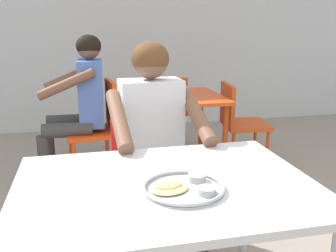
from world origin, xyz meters
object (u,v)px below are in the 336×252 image
Objects in this scene: table_foreground at (165,201)px; chair_red_right at (238,119)px; chair_foreground at (147,166)px; chair_red_far at (165,108)px; diner_foreground at (155,137)px; chair_red_left at (100,124)px; patron_background at (80,96)px; table_background_red at (172,105)px; thali_tray at (184,187)px.

table_foreground is 2.21m from chair_red_right.
chair_foreground is 1.70m from chair_red_far.
diner_foreground reaches higher than table_foreground.
chair_red_left is 0.28m from patron_background.
chair_foreground is 1.14m from table_background_red.
chair_red_left is (-0.21, 1.95, -0.26)m from thali_tray.
chair_foreground is at bearing 92.04° from diner_foreground.
chair_foreground is at bearing -106.19° from chair_red_far.
chair_red_left is at bearing -18.26° from patron_background.
table_background_red is at bearing 77.68° from thali_tray.
table_foreground is 1.35× the size of chair_foreground.
patron_background is (-0.85, -0.58, 0.27)m from chair_red_far.
thali_tray is 0.34× the size of chair_red_left.
chair_red_far is at bearing 83.65° from table_background_red.
table_background_red is (0.41, 1.05, 0.14)m from chair_foreground.
diner_foreground reaches higher than chair_foreground.
diner_foreground is at bearing -73.10° from patron_background.
thali_tray is 0.37× the size of chair_red_far.
table_foreground is at bearing -120.57° from chair_red_right.
chair_red_far is 1.06m from patron_background.
chair_red_right and chair_red_far have the same top height.
patron_background is (-0.39, 1.27, 0.01)m from diner_foreground.
table_foreground is 1.29× the size of chair_red_left.
chair_red_far is (0.55, 2.50, -0.20)m from table_foreground.
chair_foreground is at bearing -70.29° from patron_background.
table_background_red is 0.66m from chair_red_left.
diner_foreground is (0.01, -0.21, 0.25)m from chair_foreground.
thali_tray is 2.05m from table_background_red.
thali_tray is at bearing -118.37° from chair_red_right.
chair_red_left is 0.70× the size of patron_background.
table_foreground is at bearing -104.28° from table_background_red.
patron_background is (-0.35, 2.00, -0.02)m from thali_tray.
diner_foreground is 1.42× the size of chair_red_left.
patron_background is at bearing 161.74° from chair_red_left.
table_foreground is 1.94m from patron_background.
chair_red_right is 0.64× the size of patron_background.
chair_red_left is at bearing 96.03° from thali_tray.
diner_foreground is at bearing -107.61° from table_background_red.
thali_tray is 1.98m from chair_red_left.
chair_foreground is 0.96× the size of chair_red_left.
chair_foreground is (0.08, 0.86, -0.19)m from table_foreground.
chair_red_left is 1.09× the size of chair_red_far.
chair_foreground is at bearing -76.99° from chair_red_left.
diner_foreground is 1.27m from chair_red_left.
chair_red_left is (-0.24, 1.22, -0.23)m from diner_foreground.
chair_red_far is 0.64× the size of patron_background.
diner_foreground is 0.99× the size of patron_background.
patron_background is (-0.15, 0.05, 0.24)m from chair_red_left.
patron_background reaches higher than chair_red_right.
chair_foreground reaches higher than chair_red_right.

